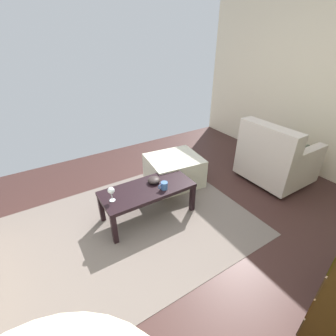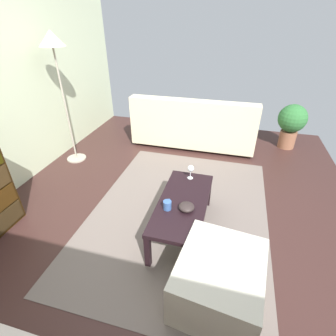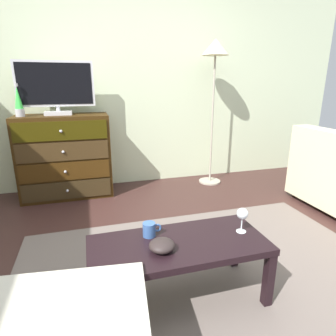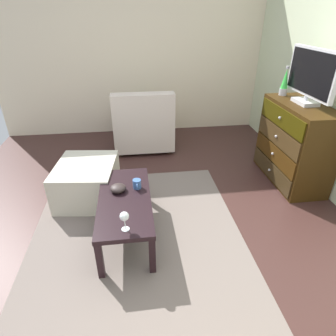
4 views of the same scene
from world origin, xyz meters
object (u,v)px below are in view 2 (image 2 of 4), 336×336
at_px(mug, 167,205).
at_px(wine_glass, 191,169).
at_px(ottoman, 219,280).
at_px(couch_large, 194,126).
at_px(coffee_table, 183,205).
at_px(bowl_decorative, 187,207).
at_px(potted_plant, 292,122).
at_px(standing_lamp, 54,53).

bearing_deg(mug, wine_glass, -10.90).
height_order(wine_glass, ottoman, wine_glass).
bearing_deg(couch_large, ottoman, -166.09).
xyz_separation_m(wine_glass, ottoman, (-1.03, -0.42, -0.30)).
distance_m(coffee_table, bowl_decorative, 0.15).
xyz_separation_m(bowl_decorative, potted_plant, (2.46, -1.21, 0.02)).
relative_size(mug, ottoman, 0.16).
bearing_deg(wine_glass, standing_lamp, 70.98).
relative_size(bowl_decorative, standing_lamp, 0.08).
bearing_deg(coffee_table, wine_glass, 1.30).
distance_m(mug, standing_lamp, 2.40).
bearing_deg(ottoman, couch_large, 13.91).
distance_m(coffee_table, couch_large, 2.09).
height_order(coffee_table, couch_large, couch_large).
distance_m(mug, ottoman, 0.75).
bearing_deg(ottoman, mug, 47.66).
distance_m(couch_large, potted_plant, 1.55).
relative_size(coffee_table, wine_glass, 6.55).
distance_m(wine_glass, potted_plant, 2.32).
bearing_deg(bowl_decorative, standing_lamp, 58.98).
relative_size(coffee_table, bowl_decorative, 7.20).
xyz_separation_m(wine_glass, mug, (-0.55, 0.11, -0.07)).
xyz_separation_m(couch_large, ottoman, (-2.71, -0.67, -0.12)).
relative_size(couch_large, ottoman, 2.81).
distance_m(coffee_table, wine_glass, 0.44).
xyz_separation_m(ottoman, standing_lamp, (1.68, 2.31, 1.30)).
xyz_separation_m(coffee_table, mug, (-0.15, 0.12, 0.09)).
height_order(wine_glass, couch_large, couch_large).
relative_size(wine_glass, standing_lamp, 0.09).
bearing_deg(wine_glass, ottoman, -157.79).
bearing_deg(wine_glass, coffee_table, -178.70).
xyz_separation_m(coffee_table, potted_plant, (2.34, -1.26, 0.10)).
distance_m(couch_large, standing_lamp, 2.26).
bearing_deg(wine_glass, couch_large, 8.44).
height_order(wine_glass, bowl_decorative, wine_glass).
height_order(coffee_table, bowl_decorative, bowl_decorative).
relative_size(wine_glass, mug, 1.38).
relative_size(bowl_decorative, potted_plant, 0.20).
height_order(mug, standing_lamp, standing_lamp).
xyz_separation_m(coffee_table, bowl_decorative, (-0.12, -0.06, 0.08)).
bearing_deg(coffee_table, ottoman, -146.62).
distance_m(bowl_decorative, couch_large, 2.22).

